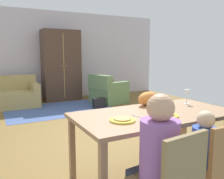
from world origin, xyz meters
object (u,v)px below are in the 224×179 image
Objects in this scene: cat at (147,98)px; person_man at (155,168)px; wine_glass at (187,94)px; armchair at (108,92)px; armoire at (61,66)px; handbag at (99,103)px; dining_table at (155,119)px; plate_near_man at (122,120)px; dining_chair_child at (217,166)px; person_child at (200,165)px; couch at (5,96)px; plate_near_child at (166,115)px.

person_man is at bearing -138.86° from cat.
wine_glass is 3.95m from armchair.
cat is 0.15× the size of armoire.
person_man reaches higher than handbag.
dining_table is 7.13× the size of plate_near_man.
cat is at bearing 57.10° from person_man.
person_man is 0.52m from dining_chair_child.
cat is (-0.49, 0.18, -0.05)m from wine_glass.
armoire is at bearing 71.16° from cat.
person_man is (-0.00, -0.52, -0.26)m from plate_near_man.
wine_glass reaches higher than dining_chair_child.
person_child reaches higher than armchair.
couch is (-0.76, 4.80, -0.47)m from plate_near_man.
plate_near_man is 1.34× the size of wine_glass.
handbag is at bearing -70.42° from armoire.
plate_near_man is 0.79m from person_child.
armchair is at bearing -45.00° from armoire.
plate_near_child is 5.25m from armoire.
plate_near_man is at bearing -111.30° from handbag.
person_child is (-0.64, -0.83, -0.46)m from wine_glass.
armchair is (1.43, 4.65, -0.11)m from person_child.
couch is at bearing 104.41° from plate_near_child.
couch is 0.80× the size of armoire.
handbag is (0.93, 4.16, -0.30)m from person_child.
person_man is 4.41m from handbag.
cat reaches higher than dining_chair_child.
dining_chair_child is 5.63m from couch.
armoire is at bearing 109.58° from handbag.
cat is (0.15, 1.17, 0.35)m from dining_chair_child.
couch reaches higher than dining_table.
wine_glass is at bearing 57.10° from dining_chair_child.
armchair reaches higher than dining_table.
dining_chair_child is (-0.00, -0.82, -0.20)m from dining_table.
armchair is at bearing 67.54° from person_man.
armchair reaches higher than plate_near_child.
dining_table is 0.51m from plate_near_man.
dining_table is at bearing 90.09° from person_child.
plate_near_child is (0.49, -0.06, 0.00)m from plate_near_man.
dining_chair_child is 0.94× the size of person_child.
dining_table is at bearing -128.87° from cat.
wine_glass is at bearing 14.85° from plate_near_man.
dining_chair_child is at bearing -19.62° from person_man.
plate_near_child is at bearing -108.82° from armchair.
armchair is at bearing 70.39° from dining_table.
plate_near_child is 5.04m from couch.
dining_table is 1.61× the size of person_man.
handbag is (1.42, 3.64, -0.64)m from plate_near_man.
wine_glass is 0.11× the size of couch.
cat is at bearing 67.10° from dining_table.
cat reaches higher than plate_near_child.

